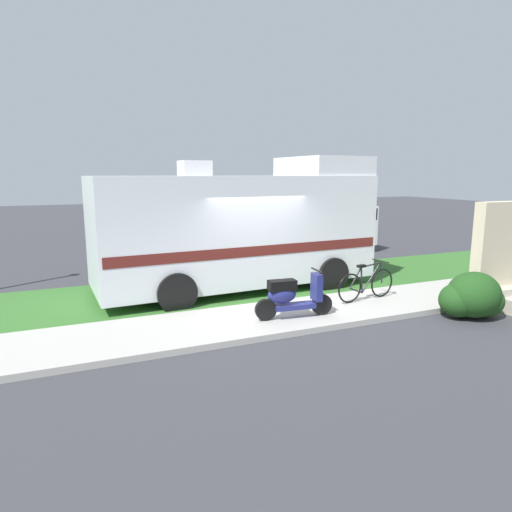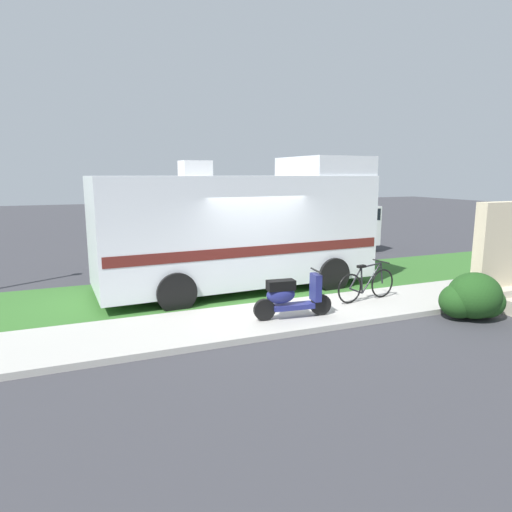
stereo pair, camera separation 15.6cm
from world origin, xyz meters
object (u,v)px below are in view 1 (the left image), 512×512
at_px(pickup_truck_near, 312,227).
at_px(bottle_spare, 464,293).
at_px(scooter, 291,296).
at_px(bicycle, 366,284).
at_px(pickup_truck_far, 181,223).
at_px(motorhome_rv, 239,228).
at_px(bottle_green, 510,285).

distance_m(pickup_truck_near, bottle_spare, 7.64).
distance_m(scooter, bottle_spare, 4.51).
height_order(bicycle, pickup_truck_far, pickup_truck_far).
height_order(motorhome_rv, bottle_green, motorhome_rv).
bearing_deg(bottle_green, motorhome_rv, 153.72).
relative_size(bicycle, pickup_truck_near, 0.29).
distance_m(motorhome_rv, bottle_spare, 5.68).
bearing_deg(bottle_spare, motorhome_rv, 144.31).
distance_m(motorhome_rv, pickup_truck_near, 6.52).
height_order(pickup_truck_far, bottle_green, pickup_truck_far).
distance_m(pickup_truck_near, pickup_truck_far, 5.52).
bearing_deg(scooter, bicycle, 12.28).
xyz_separation_m(motorhome_rv, bottle_spare, (4.46, -3.21, -1.42)).
height_order(scooter, bottle_spare, scooter).
height_order(motorhome_rv, bicycle, motorhome_rv).
distance_m(bicycle, pickup_truck_far, 10.37).
relative_size(bicycle, pickup_truck_far, 0.29).
bearing_deg(bicycle, bottle_green, -8.58).
bearing_deg(bicycle, motorhome_rv, 131.59).
xyz_separation_m(motorhome_rv, pickup_truck_far, (0.37, 7.73, -0.65)).
bearing_deg(scooter, pickup_truck_far, 87.88).
relative_size(bottle_green, bottle_spare, 0.95).
xyz_separation_m(motorhome_rv, pickup_truck_near, (4.76, 4.39, -0.69)).
bearing_deg(bottle_green, bicycle, 171.42).
relative_size(pickup_truck_near, bottle_spare, 23.73).
bearing_deg(bottle_spare, scooter, 176.68).
relative_size(motorhome_rv, scooter, 4.30).
xyz_separation_m(scooter, bottle_green, (6.25, -0.13, -0.36)).
bearing_deg(bottle_green, scooter, 178.82).
height_order(pickup_truck_far, bottle_spare, pickup_truck_far).
relative_size(motorhome_rv, pickup_truck_far, 1.25).
distance_m(scooter, bottle_green, 6.26).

